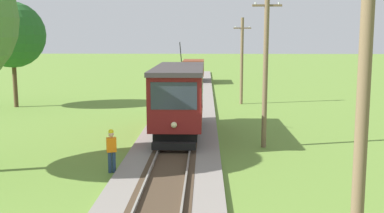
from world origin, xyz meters
name	(u,v)px	position (x,y,z in m)	size (l,w,h in m)	color
red_tram	(179,97)	(0.00, 16.81, 2.19)	(2.60, 8.54, 4.79)	maroon
freight_car	(194,69)	(0.00, 45.26, 1.56)	(2.40, 5.20, 2.31)	brown
utility_pole_foreground	(363,103)	(4.31, 1.13, 4.23)	(1.40, 0.44, 8.28)	brown
utility_pole_near_tram	(266,66)	(4.31, 14.55, 3.99)	(1.40, 0.27, 7.80)	brown
utility_pole_mid	(242,60)	(4.31, 28.77, 3.53)	(1.40, 0.38, 6.87)	brown
track_worker	(111,149)	(-2.32, 10.19, 0.98)	(0.44, 0.35, 1.78)	navy
tree_right_near	(12,35)	(-13.21, 26.61, 5.52)	(4.98, 4.98, 8.02)	#4C3823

